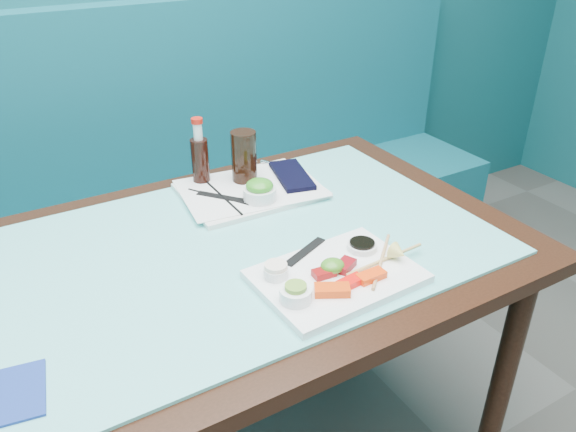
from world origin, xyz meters
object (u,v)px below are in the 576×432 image
serving_tray (251,191)px  cola_bottle_body (200,163)px  cola_glass (244,157)px  booth_bench (144,229)px  sashimi_plate (337,276)px  blue_napkin (3,397)px  seaweed_bowl (260,194)px  dining_table (236,278)px

serving_tray → cola_bottle_body: size_ratio=2.63×
cola_glass → booth_bench: bearing=107.4°
serving_tray → cola_glass: (0.01, 0.05, 0.08)m
sashimi_plate → blue_napkin: (-0.67, 0.01, -0.01)m
cola_glass → serving_tray: bearing=-100.3°
seaweed_bowl → sashimi_plate: bearing=-92.8°
dining_table → cola_bottle_body: cola_bottle_body is taller
cola_glass → blue_napkin: 0.88m
cola_bottle_body → sashimi_plate: bearing=-83.1°
cola_bottle_body → blue_napkin: (-0.60, -0.57, -0.07)m
cola_glass → cola_bottle_body: 0.13m
seaweed_bowl → dining_table: bearing=-134.6°
dining_table → cola_bottle_body: bearing=79.5°
cola_bottle_body → serving_tray: bearing=-49.1°
sashimi_plate → seaweed_bowl: (0.02, 0.39, 0.02)m
sashimi_plate → seaweed_bowl: size_ratio=3.81×
booth_bench → cola_glass: 0.75m
booth_bench → dining_table: 0.89m
cola_glass → sashimi_plate: bearing=-94.3°
dining_table → blue_napkin: bearing=-156.7°
dining_table → serving_tray: bearing=54.7°
booth_bench → sashimi_plate: bearing=-82.9°
serving_tray → cola_glass: cola_glass is taller
booth_bench → blue_napkin: booth_bench is taller
seaweed_bowl → blue_napkin: bearing=-150.7°
booth_bench → cola_bottle_body: (0.06, -0.49, 0.45)m
sashimi_plate → serving_tray: 0.47m
booth_bench → serving_tray: 0.74m
serving_tray → cola_glass: bearing=80.8°
serving_tray → cola_bottle_body: bearing=132.0°
sashimi_plate → cola_glass: size_ratio=2.32×
booth_bench → seaweed_bowl: booth_bench is taller
booth_bench → cola_glass: (0.17, -0.55, 0.47)m
seaweed_bowl → booth_bench: bearing=102.6°
dining_table → cola_glass: cola_glass is taller
booth_bench → blue_napkin: 1.26m
sashimi_plate → seaweed_bowl: bearing=84.7°
seaweed_bowl → cola_glass: (0.02, 0.13, 0.06)m
dining_table → cola_bottle_body: size_ratio=9.92×
serving_tray → blue_napkin: bearing=-145.4°
booth_bench → cola_glass: booth_bench is taller
blue_napkin → cola_glass: bearing=36.1°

